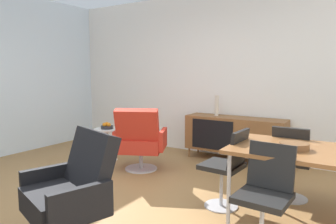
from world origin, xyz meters
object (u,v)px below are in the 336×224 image
at_px(lounge_chair_red, 140,139).
at_px(vase_cobalt, 217,106).
at_px(wooden_bowl_on_table, 294,146).
at_px(dining_chair_front_left, 265,193).
at_px(armchair_black_shell, 72,189).
at_px(dining_table, 323,156).
at_px(dining_chair_back_left, 292,160).
at_px(side_table_round, 107,141).
at_px(sideboard, 235,134).
at_px(dining_chair_near_window, 227,165).
at_px(fruit_bowl, 107,126).

bearing_deg(lounge_chair_red, vase_cobalt, 60.76).
bearing_deg(vase_cobalt, wooden_bowl_on_table, -49.64).
bearing_deg(lounge_chair_red, dining_chair_front_left, -27.43).
xyz_separation_m(dining_chair_front_left, armchair_black_shell, (-1.39, -0.77, -0.00)).
xyz_separation_m(vase_cobalt, dining_table, (1.76, -1.74, -0.19)).
height_order(dining_table, dining_chair_back_left, dining_chair_back_left).
relative_size(vase_cobalt, dining_chair_front_left, 0.40).
height_order(lounge_chair_red, side_table_round, lounge_chair_red).
height_order(dining_table, wooden_bowl_on_table, wooden_bowl_on_table).
height_order(vase_cobalt, lounge_chair_red, vase_cobalt).
bearing_deg(dining_table, sideboard, 129.70).
bearing_deg(dining_chair_back_left, side_table_round, 177.29).
bearing_deg(dining_chair_back_left, lounge_chair_red, -179.15).
height_order(dining_chair_back_left, dining_chair_near_window, same).
bearing_deg(vase_cobalt, fruit_bowl, -144.74).
bearing_deg(dining_table, dining_chair_front_left, -121.77).
xyz_separation_m(dining_chair_front_left, lounge_chair_red, (-2.09, 1.09, -0.00)).
relative_size(wooden_bowl_on_table, side_table_round, 0.50).
relative_size(dining_chair_front_left, armchair_black_shell, 0.90).
xyz_separation_m(dining_chair_back_left, dining_chair_front_left, (0.00, -1.12, 0.00)).
bearing_deg(dining_chair_back_left, sideboard, 132.79).
bearing_deg(dining_table, lounge_chair_red, 167.79).
bearing_deg(armchair_black_shell, dining_chair_front_left, 29.00).
bearing_deg(dining_chair_front_left, dining_chair_near_window, 134.36).
bearing_deg(dining_chair_near_window, wooden_bowl_on_table, -4.79).
bearing_deg(dining_table, dining_chair_near_window, -179.74).
bearing_deg(dining_chair_near_window, fruit_bowl, 163.45).
xyz_separation_m(dining_table, dining_chair_back_left, (-0.35, 0.56, -0.23)).
relative_size(side_table_round, fruit_bowl, 2.60).
distance_m(vase_cobalt, side_table_round, 1.90).
distance_m(vase_cobalt, fruit_bowl, 1.84).
xyz_separation_m(dining_table, lounge_chair_red, (-2.44, 0.53, -0.23)).
height_order(wooden_bowl_on_table, side_table_round, wooden_bowl_on_table).
relative_size(dining_chair_near_window, dining_chair_front_left, 1.00).
bearing_deg(fruit_bowl, vase_cobalt, 35.26).
relative_size(dining_chair_near_window, armchair_black_shell, 0.90).
bearing_deg(dining_chair_near_window, vase_cobalt, 116.57).
relative_size(sideboard, armchair_black_shell, 1.69).
bearing_deg(dining_chair_front_left, lounge_chair_red, 152.57).
xyz_separation_m(dining_chair_near_window, armchair_black_shell, (-0.85, -1.32, -0.00)).
bearing_deg(dining_chair_front_left, vase_cobalt, 121.61).
distance_m(vase_cobalt, lounge_chair_red, 1.45).
height_order(wooden_bowl_on_table, dining_chair_near_window, dining_chair_near_window).
distance_m(sideboard, wooden_bowl_on_table, 2.19).
bearing_deg(lounge_chair_red, armchair_black_shell, -69.19).
bearing_deg(vase_cobalt, dining_chair_back_left, -39.97).
xyz_separation_m(lounge_chair_red, fruit_bowl, (-0.80, 0.17, 0.09)).
bearing_deg(sideboard, dining_chair_back_left, -47.21).
distance_m(dining_table, dining_chair_front_left, 0.70).
relative_size(dining_chair_near_window, fruit_bowl, 4.28).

